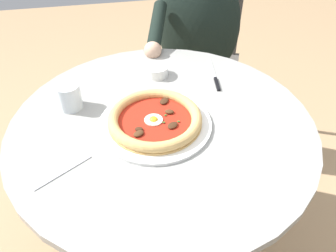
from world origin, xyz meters
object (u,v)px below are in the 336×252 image
object	(u,v)px
water_glass	(70,98)
pizza_on_plate	(155,120)
fork_utensil	(63,172)
cafe_chair_diner	(200,53)
dining_table	(163,159)
diner_person	(195,64)
ramekin_capers	(157,71)
steak_knife	(215,79)

from	to	relation	value
water_glass	pizza_on_plate	bearing A→B (deg)	151.21
fork_utensil	water_glass	bearing A→B (deg)	-92.98
water_glass	cafe_chair_diner	world-z (taller)	cafe_chair_diner
dining_table	diner_person	world-z (taller)	diner_person
water_glass	ramekin_capers	world-z (taller)	water_glass
pizza_on_plate	steak_knife	size ratio (longest dim) A/B	1.61
ramekin_capers	diner_person	size ratio (longest dim) A/B	0.07
diner_person	dining_table	bearing A→B (deg)	66.25
dining_table	cafe_chair_diner	xyz separation A→B (m)	(-0.34, -0.77, -0.05)
pizza_on_plate	ramekin_capers	xyz separation A→B (m)	(-0.05, -0.27, 0.00)
dining_table	fork_utensil	size ratio (longest dim) A/B	6.43
diner_person	water_glass	bearing A→B (deg)	42.97
steak_knife	cafe_chair_diner	world-z (taller)	cafe_chair_diner
dining_table	cafe_chair_diner	bearing A→B (deg)	-113.89
ramekin_capers	diner_person	world-z (taller)	diner_person
ramekin_capers	cafe_chair_diner	xyz separation A→B (m)	(-0.31, -0.51, -0.23)
water_glass	diner_person	world-z (taller)	diner_person
steak_knife	cafe_chair_diner	size ratio (longest dim) A/B	0.25
dining_table	steak_knife	size ratio (longest dim) A/B	4.41
water_glass	ramekin_capers	distance (m)	0.33
water_glass	ramekin_capers	bearing A→B (deg)	-155.78
dining_table	fork_utensil	world-z (taller)	fork_utensil
cafe_chair_diner	fork_utensil	bearing A→B (deg)	55.77
pizza_on_plate	fork_utensil	xyz separation A→B (m)	(0.26, 0.14, -0.02)
ramekin_capers	fork_utensil	world-z (taller)	ramekin_capers
water_glass	fork_utensil	distance (m)	0.28
pizza_on_plate	ramekin_capers	world-z (taller)	pizza_on_plate
pizza_on_plate	cafe_chair_diner	distance (m)	0.89
ramekin_capers	cafe_chair_diner	bearing A→B (deg)	-121.53
dining_table	ramekin_capers	xyz separation A→B (m)	(-0.03, -0.26, 0.19)
water_glass	fork_utensil	size ratio (longest dim) A/B	0.58
ramekin_capers	pizza_on_plate	bearing A→B (deg)	79.23
pizza_on_plate	water_glass	distance (m)	0.28
ramekin_capers	fork_utensil	size ratio (longest dim) A/B	0.55
dining_table	fork_utensil	distance (m)	0.37
fork_utensil	steak_knife	bearing A→B (deg)	-146.13
dining_table	fork_utensil	xyz separation A→B (m)	(0.29, 0.15, 0.17)
dining_table	fork_utensil	bearing A→B (deg)	28.15
steak_knife	cafe_chair_diner	bearing A→B (deg)	-100.97
pizza_on_plate	steak_knife	xyz separation A→B (m)	(-0.25, -0.20, -0.02)
dining_table	pizza_on_plate	distance (m)	0.19
ramekin_capers	diner_person	distance (m)	0.51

